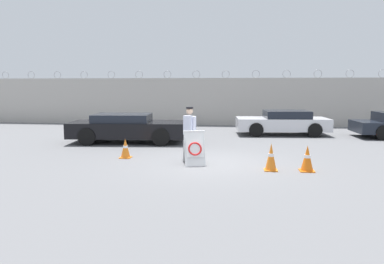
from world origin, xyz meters
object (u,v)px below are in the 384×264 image
Objects in this scene: security_guard at (190,131)px; traffic_cone_far at (125,148)px; traffic_cone_near at (271,157)px; traffic_cone_mid at (307,159)px; parked_car_rear_sedan at (283,122)px; parked_car_front_coupe at (127,128)px; barricade_sign at (194,148)px.

traffic_cone_far is (-2.14, 0.03, -0.62)m from security_guard.
traffic_cone_far is at bearing 46.94° from security_guard.
traffic_cone_near is 1.20× the size of traffic_cone_far.
traffic_cone_mid is 7.92m from parked_car_rear_sedan.
security_guard is 2.23m from traffic_cone_far.
security_guard is at bearing -52.40° from parked_car_front_coupe.
barricade_sign reaches higher than traffic_cone_far.
parked_car_front_coupe reaches higher than parked_car_rear_sedan.
traffic_cone_near is 0.17× the size of parked_car_rear_sedan.
barricade_sign is at bearing 60.45° from parked_car_rear_sedan.
barricade_sign is at bearing -55.75° from parked_car_front_coupe.
traffic_cone_mid is at bearing -39.91° from parked_car_front_coupe.
parked_car_front_coupe is (-6.53, 4.51, 0.27)m from traffic_cone_mid.
traffic_cone_mid is (3.45, -1.19, -0.58)m from security_guard.
parked_car_rear_sedan is (6.71, 3.40, -0.02)m from parked_car_front_coupe.
barricade_sign is 2.30m from traffic_cone_near.
security_guard is 2.80m from traffic_cone_near.
traffic_cone_mid is 7.94m from parked_car_front_coupe.
traffic_cone_near is 0.99m from traffic_cone_mid.
traffic_cone_mid is at bearing -151.23° from security_guard.
parked_car_rear_sedan is at bearing -70.55° from security_guard.
traffic_cone_near is at bearing -15.34° from traffic_cone_far.
barricade_sign is 1.60× the size of traffic_cone_far.
traffic_cone_mid is 0.15× the size of parked_car_front_coupe.
traffic_cone_far is at bearing 44.33° from parked_car_rear_sedan.
security_guard reaches higher than parked_car_rear_sedan.
traffic_cone_near is at bearing -177.86° from traffic_cone_mid.
security_guard is at bearing -0.89° from traffic_cone_far.
security_guard is at bearing 93.59° from barricade_sign.
traffic_cone_near is 8.04m from parked_car_rear_sedan.
traffic_cone_mid is at bearing -12.36° from traffic_cone_far.
barricade_sign is 1.33× the size of traffic_cone_near.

